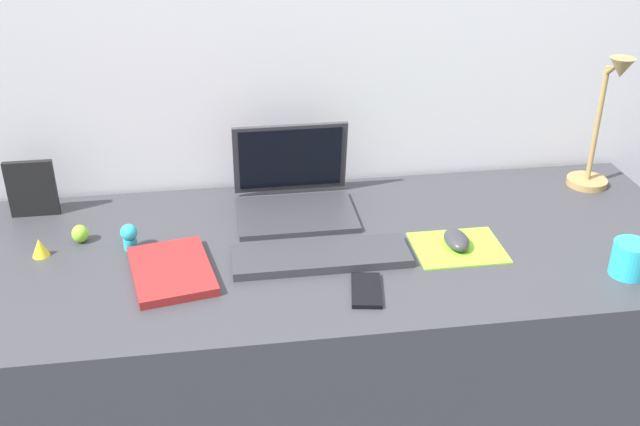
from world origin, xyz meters
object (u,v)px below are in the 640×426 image
(notebook_pad, at_px, (172,271))
(picture_frame, at_px, (32,189))
(coffee_mug, at_px, (630,259))
(toy_figurine_yellow, at_px, (40,247))
(toy_figurine_lime, at_px, (80,234))
(laptop, at_px, (294,189))
(cell_phone, at_px, (366,290))
(keyboard, at_px, (321,256))
(desk_lamp, at_px, (602,127))
(mouse, at_px, (456,240))
(toy_figurine_cyan, at_px, (129,236))

(notebook_pad, relative_size, picture_frame, 1.60)
(coffee_mug, bearing_deg, toy_figurine_yellow, 168.25)
(coffee_mug, xyz_separation_m, toy_figurine_lime, (-1.23, 0.33, -0.02))
(laptop, xyz_separation_m, notebook_pad, (-0.31, -0.28, -0.04))
(cell_phone, xyz_separation_m, toy_figurine_lime, (-0.64, 0.31, 0.02))
(laptop, height_order, coffee_mug, laptop)
(cell_phone, distance_m, notebook_pad, 0.44)
(laptop, bearing_deg, picture_frame, 175.11)
(notebook_pad, height_order, toy_figurine_lime, toy_figurine_lime)
(notebook_pad, distance_m, picture_frame, 0.49)
(keyboard, bearing_deg, cell_phone, -62.01)
(laptop, relative_size, toy_figurine_yellow, 6.73)
(keyboard, distance_m, desk_lamp, 0.85)
(laptop, distance_m, desk_lamp, 0.83)
(desk_lamp, bearing_deg, coffee_mug, -105.94)
(notebook_pad, bearing_deg, laptop, 32.01)
(mouse, distance_m, toy_figurine_yellow, 0.98)
(laptop, xyz_separation_m, picture_frame, (-0.66, 0.06, 0.02))
(cell_phone, bearing_deg, toy_figurine_yellow, 170.01)
(cell_phone, height_order, notebook_pad, notebook_pad)
(keyboard, bearing_deg, coffee_mug, -13.32)
(keyboard, height_order, picture_frame, picture_frame)
(picture_frame, distance_m, toy_figurine_cyan, 0.33)
(desk_lamp, xyz_separation_m, notebook_pad, (-1.13, -0.28, -0.17))
(desk_lamp, xyz_separation_m, toy_figurine_yellow, (-1.44, -0.15, -0.16))
(desk_lamp, xyz_separation_m, toy_figurine_cyan, (-1.23, -0.15, -0.15))
(coffee_mug, height_order, toy_figurine_cyan, coffee_mug)
(keyboard, relative_size, desk_lamp, 1.07)
(desk_lamp, height_order, toy_figurine_lime, desk_lamp)
(mouse, xyz_separation_m, picture_frame, (-1.02, 0.32, 0.05))
(mouse, height_order, notebook_pad, mouse)
(coffee_mug, bearing_deg, cell_phone, 178.70)
(desk_lamp, bearing_deg, toy_figurine_yellow, -174.09)
(keyboard, height_order, toy_figurine_cyan, toy_figurine_cyan)
(notebook_pad, distance_m, toy_figurine_lime, 0.29)
(keyboard, xyz_separation_m, toy_figurine_yellow, (-0.64, 0.11, 0.01))
(notebook_pad, bearing_deg, toy_figurine_lime, 130.01)
(laptop, height_order, toy_figurine_lime, laptop)
(picture_frame, height_order, toy_figurine_yellow, picture_frame)
(toy_figurine_cyan, relative_size, toy_figurine_yellow, 1.45)
(laptop, distance_m, toy_figurine_cyan, 0.44)
(laptop, xyz_separation_m, mouse, (0.36, -0.26, -0.03))
(cell_phone, distance_m, toy_figurine_lime, 0.71)
(cell_phone, relative_size, picture_frame, 0.85)
(desk_lamp, distance_m, coffee_mug, 0.46)
(mouse, xyz_separation_m, toy_figurine_cyan, (-0.77, 0.11, 0.01))
(cell_phone, xyz_separation_m, toy_figurine_yellow, (-0.72, 0.26, 0.02))
(keyboard, bearing_deg, desk_lamp, 18.40)
(laptop, height_order, picture_frame, laptop)
(coffee_mug, bearing_deg, picture_frame, 160.38)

